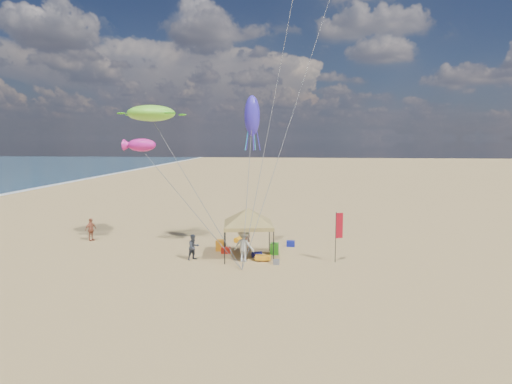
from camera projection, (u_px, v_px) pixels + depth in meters
ground at (250, 274)px, 23.02m from camera, size 280.00×280.00×0.00m
canopy_tent at (248, 210)px, 25.90m from camera, size 5.57×5.57×3.48m
feather_flag at (338, 229)px, 24.99m from camera, size 0.43×0.18×2.95m
cooler_red at (226, 250)px, 27.14m from camera, size 0.54×0.38×0.38m
cooler_blue at (291, 244)px, 28.86m from camera, size 0.54×0.38×0.38m
bag_navy at (257, 255)px, 26.19m from camera, size 0.69×0.54×0.36m
bag_orange at (238, 239)px, 30.09m from camera, size 0.54×0.69×0.36m
chair_green at (274, 249)px, 26.91m from camera, size 0.50×0.50×0.70m
chair_yellow at (220, 245)px, 27.78m from camera, size 0.50×0.50×0.70m
crate_grey at (276, 262)px, 24.74m from camera, size 0.34×0.30×0.28m
beach_cart at (263, 258)px, 25.46m from camera, size 0.90×0.50×0.24m
person_near_a at (245, 237)px, 27.90m from camera, size 0.65×0.45×1.73m
person_near_b at (194, 247)px, 25.61m from camera, size 0.93×0.94×1.53m
person_near_c at (244, 246)px, 25.23m from camera, size 1.37×0.99×1.90m
person_far_a at (91, 229)px, 30.44m from camera, size 0.72×1.01×1.59m
turtle_kite at (151, 113)px, 28.40m from camera, size 3.50×2.96×1.06m
fish_kite at (142, 145)px, 27.94m from camera, size 1.96×1.13×0.83m
squid_kite at (252, 116)px, 26.84m from camera, size 1.05×1.05×2.49m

